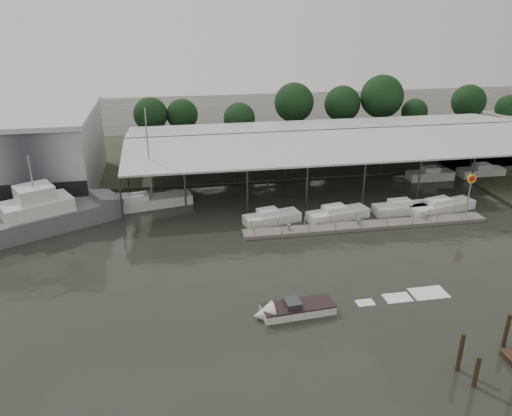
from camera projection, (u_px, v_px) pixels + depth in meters
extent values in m
plane|color=black|center=(249.00, 285.00, 44.34)|extent=(200.00, 200.00, 0.00)
cube|color=#3C4030|center=(208.00, 154.00, 82.55)|extent=(140.00, 30.00, 0.30)
cube|color=#979DA1|center=(1.00, 154.00, 65.21)|extent=(24.00, 20.00, 10.00)
cube|color=#313537|center=(336.00, 130.00, 70.03)|extent=(58.00, 0.40, 0.30)
cylinder|color=#313537|center=(121.00, 199.00, 56.37)|extent=(0.24, 0.24, 5.50)
cylinder|color=#313537|center=(131.00, 146.00, 77.32)|extent=(0.24, 0.24, 5.50)
cylinder|color=#313537|center=(473.00, 131.00, 86.74)|extent=(0.24, 0.24, 5.50)
cube|color=#67625A|center=(367.00, 225.00, 55.81)|extent=(28.00, 2.00, 0.40)
cylinder|color=gray|center=(254.00, 233.00, 52.65)|extent=(0.10, 0.10, 1.20)
cylinder|color=gray|center=(469.00, 210.00, 58.51)|extent=(0.10, 0.10, 1.20)
cube|color=gray|center=(359.00, 222.00, 55.46)|extent=(0.30, 0.30, 0.70)
cylinder|color=gray|center=(468.00, 200.00, 56.88)|extent=(0.16, 0.16, 5.00)
cylinder|color=yellow|center=(472.00, 179.00, 55.93)|extent=(1.10, 0.12, 1.10)
cylinder|color=red|center=(472.00, 179.00, 55.87)|extent=(0.70, 0.05, 0.70)
cube|color=gray|center=(499.00, 126.00, 93.50)|extent=(10.00, 8.00, 4.00)
cube|color=#585C61|center=(48.00, 221.00, 55.25)|extent=(15.60, 11.28, 2.40)
cube|color=#585C61|center=(105.00, 199.00, 58.69)|extent=(4.70, 5.35, 1.74)
cube|color=silver|center=(37.00, 208.00, 54.05)|extent=(8.13, 6.79, 1.80)
cube|color=silver|center=(34.00, 193.00, 53.41)|extent=(4.78, 4.66, 1.61)
cylinder|color=gray|center=(30.00, 172.00, 52.49)|extent=(0.18, 0.18, 3.50)
cube|color=silver|center=(148.00, 203.00, 61.30)|extent=(10.93, 4.74, 1.40)
cube|color=silver|center=(134.00, 198.00, 60.37)|extent=(3.70, 2.46, 0.80)
cylinder|color=gray|center=(149.00, 155.00, 59.19)|extent=(0.16, 0.16, 11.26)
cylinder|color=gray|center=(136.00, 194.00, 60.29)|extent=(3.45, 0.84, 0.12)
cube|color=silver|center=(298.00, 309.00, 40.22)|extent=(6.04, 2.45, 0.90)
cone|color=silver|center=(263.00, 315.00, 39.55)|extent=(1.75, 2.12, 2.00)
cube|color=black|center=(298.00, 305.00, 40.07)|extent=(6.04, 2.51, 0.12)
cube|color=#313537|center=(293.00, 303.00, 39.87)|extent=(1.30, 1.49, 0.50)
cube|color=silver|center=(365.00, 303.00, 41.73)|extent=(2.30, 1.50, 0.04)
cube|color=silver|center=(397.00, 298.00, 42.42)|extent=(3.10, 2.00, 0.04)
cube|color=silver|center=(429.00, 293.00, 43.12)|extent=(3.90, 2.50, 0.04)
cube|color=silver|center=(272.00, 218.00, 56.93)|extent=(6.85, 3.60, 1.10)
cube|color=silver|center=(268.00, 212.00, 56.54)|extent=(2.59, 2.08, 0.70)
cube|color=silver|center=(338.00, 215.00, 57.93)|extent=(7.69, 3.68, 1.10)
cube|color=silver|center=(334.00, 208.00, 57.54)|extent=(2.86, 2.11, 0.70)
cube|color=silver|center=(403.00, 209.00, 59.63)|extent=(7.35, 2.54, 1.10)
cube|color=silver|center=(400.00, 203.00, 59.24)|extent=(2.61, 1.72, 0.70)
cube|color=silver|center=(441.00, 207.00, 60.00)|extent=(9.07, 4.29, 1.10)
cube|color=silver|center=(438.00, 201.00, 59.62)|extent=(3.38, 2.31, 0.70)
cylinder|color=#36271B|center=(476.00, 376.00, 32.32)|extent=(0.32, 0.32, 2.94)
cylinder|color=#36271B|center=(460.00, 356.00, 33.67)|extent=(0.32, 0.32, 3.55)
cylinder|color=#36271B|center=(506.00, 334.00, 36.12)|extent=(0.32, 0.32, 3.31)
cylinder|color=black|center=(152.00, 136.00, 86.04)|extent=(0.50, 0.50, 4.14)
sphere|color=#173918|center=(151.00, 114.00, 84.63)|extent=(5.79, 5.79, 5.79)
cylinder|color=black|center=(183.00, 135.00, 87.42)|extent=(0.50, 0.50, 3.89)
sphere|color=#173918|center=(182.00, 115.00, 86.09)|extent=(5.45, 5.45, 5.45)
cylinder|color=black|center=(239.00, 138.00, 85.12)|extent=(0.50, 0.50, 3.80)
sphere|color=#173918|center=(239.00, 118.00, 83.82)|extent=(5.33, 5.33, 5.33)
cylinder|color=black|center=(293.00, 127.00, 89.98)|extent=(0.50, 0.50, 4.99)
sphere|color=#173918|center=(294.00, 103.00, 88.28)|extent=(6.99, 6.99, 6.99)
cylinder|color=black|center=(341.00, 127.00, 91.40)|extent=(0.50, 0.50, 4.63)
sphere|color=#173918|center=(342.00, 104.00, 89.82)|extent=(6.48, 6.48, 6.48)
cylinder|color=black|center=(379.00, 124.00, 91.57)|extent=(0.50, 0.50, 5.51)
sphere|color=#173918|center=(382.00, 97.00, 89.68)|extent=(7.72, 7.72, 7.72)
cylinder|color=black|center=(412.00, 128.00, 92.90)|extent=(0.50, 0.50, 3.41)
sphere|color=#173918|center=(414.00, 112.00, 91.73)|extent=(4.77, 4.77, 4.77)
cylinder|color=black|center=(465.00, 123.00, 94.60)|extent=(0.50, 0.50, 4.48)
sphere|color=#173918|center=(469.00, 102.00, 93.07)|extent=(6.27, 6.27, 6.27)
cylinder|color=black|center=(505.00, 125.00, 95.17)|extent=(0.50, 0.50, 3.54)
sphere|color=#173918|center=(509.00, 108.00, 93.96)|extent=(4.95, 4.95, 4.95)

